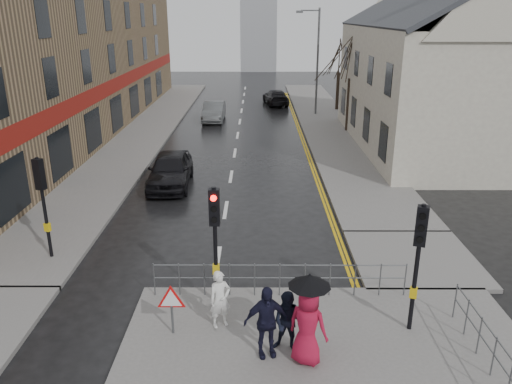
{
  "coord_description": "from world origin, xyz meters",
  "views": [
    {
      "loc": [
        1.31,
        -11.82,
        7.72
      ],
      "look_at": [
        1.27,
        4.83,
        1.75
      ],
      "focal_mm": 35.0,
      "sensor_mm": 36.0,
      "label": 1
    }
  ],
  "objects_px": {
    "pedestrian_b": "(288,322)",
    "car_mid": "(214,112)",
    "pedestrian_a": "(220,299)",
    "car_parked": "(170,170)",
    "pedestrian_with_umbrella": "(308,317)",
    "pedestrian_d": "(266,322)"
  },
  "relations": [
    {
      "from": "pedestrian_d",
      "to": "pedestrian_b",
      "type": "bearing_deg",
      "value": 2.8
    },
    {
      "from": "pedestrian_b",
      "to": "pedestrian_d",
      "type": "height_order",
      "value": "pedestrian_d"
    },
    {
      "from": "pedestrian_d",
      "to": "car_mid",
      "type": "xyz_separation_m",
      "value": [
        -3.48,
        27.78,
        -0.32
      ]
    },
    {
      "from": "pedestrian_a",
      "to": "car_mid",
      "type": "relative_size",
      "value": 0.35
    },
    {
      "from": "car_parked",
      "to": "pedestrian_d",
      "type": "bearing_deg",
      "value": -73.05
    },
    {
      "from": "pedestrian_with_umbrella",
      "to": "pedestrian_d",
      "type": "relative_size",
      "value": 1.25
    },
    {
      "from": "pedestrian_a",
      "to": "pedestrian_d",
      "type": "distance_m",
      "value": 1.63
    },
    {
      "from": "pedestrian_with_umbrella",
      "to": "pedestrian_d",
      "type": "xyz_separation_m",
      "value": [
        -0.94,
        0.24,
        -0.28
      ]
    },
    {
      "from": "pedestrian_a",
      "to": "car_parked",
      "type": "xyz_separation_m",
      "value": [
        -3.15,
        11.47,
        -0.11
      ]
    },
    {
      "from": "pedestrian_b",
      "to": "car_mid",
      "type": "height_order",
      "value": "pedestrian_b"
    },
    {
      "from": "pedestrian_b",
      "to": "car_parked",
      "type": "xyz_separation_m",
      "value": [
        -4.83,
        12.47,
        -0.12
      ]
    },
    {
      "from": "pedestrian_d",
      "to": "car_mid",
      "type": "height_order",
      "value": "pedestrian_d"
    },
    {
      "from": "pedestrian_b",
      "to": "pedestrian_with_umbrella",
      "type": "relative_size",
      "value": 0.69
    },
    {
      "from": "pedestrian_d",
      "to": "car_parked",
      "type": "xyz_separation_m",
      "value": [
        -4.29,
        12.63,
        -0.24
      ]
    },
    {
      "from": "pedestrian_with_umbrella",
      "to": "car_mid",
      "type": "bearing_deg",
      "value": 98.97
    },
    {
      "from": "pedestrian_b",
      "to": "pedestrian_d",
      "type": "xyz_separation_m",
      "value": [
        -0.53,
        -0.16,
        0.12
      ]
    },
    {
      "from": "pedestrian_with_umbrella",
      "to": "car_parked",
      "type": "xyz_separation_m",
      "value": [
        -5.23,
        12.86,
        -0.52
      ]
    },
    {
      "from": "pedestrian_d",
      "to": "car_mid",
      "type": "relative_size",
      "value": 0.41
    },
    {
      "from": "pedestrian_a",
      "to": "pedestrian_b",
      "type": "height_order",
      "value": "pedestrian_b"
    },
    {
      "from": "pedestrian_b",
      "to": "pedestrian_a",
      "type": "bearing_deg",
      "value": 165.0
    },
    {
      "from": "pedestrian_b",
      "to": "car_mid",
      "type": "distance_m",
      "value": 27.91
    },
    {
      "from": "pedestrian_b",
      "to": "car_mid",
      "type": "relative_size",
      "value": 0.36
    }
  ]
}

